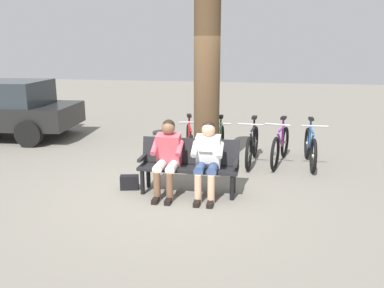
{
  "coord_description": "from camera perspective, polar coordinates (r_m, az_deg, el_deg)",
  "views": [
    {
      "loc": [
        -1.52,
        6.08,
        2.34
      ],
      "look_at": [
        -0.27,
        -0.17,
        0.75
      ],
      "focal_mm": 37.06,
      "sensor_mm": 36.0,
      "label": 1
    }
  ],
  "objects": [
    {
      "name": "person_companion",
      "position": [
        6.29,
        -3.55,
        -1.46
      ],
      "size": [
        0.5,
        0.77,
        1.2
      ],
      "rotation": [
        0.0,
        0.0,
        0.02
      ],
      "color": "#D84C59",
      "rests_on": "ground"
    },
    {
      "name": "bicycle_orange",
      "position": [
        8.12,
        8.66,
        -0.25
      ],
      "size": [
        0.48,
        1.68,
        0.94
      ],
      "rotation": [
        0.0,
        0.0,
        1.49
      ],
      "color": "black",
      "rests_on": "ground"
    },
    {
      "name": "tree_trunk",
      "position": [
        7.31,
        2.16,
        10.14
      ],
      "size": [
        0.48,
        0.48,
        3.69
      ],
      "primitive_type": "cylinder",
      "color": "#4C3823",
      "rests_on": "ground"
    },
    {
      "name": "litter_bin",
      "position": [
        7.6,
        -4.19,
        -0.98
      ],
      "size": [
        0.39,
        0.39,
        0.75
      ],
      "color": "slate",
      "rests_on": "ground"
    },
    {
      "name": "ground_plane",
      "position": [
        6.69,
        -2.55,
        -6.48
      ],
      "size": [
        40.0,
        40.0,
        0.0
      ],
      "primitive_type": "plane",
      "color": "slate"
    },
    {
      "name": "bicycle_black",
      "position": [
        8.23,
        16.65,
        -0.51
      ],
      "size": [
        0.48,
        1.68,
        0.94
      ],
      "rotation": [
        0.0,
        0.0,
        1.6
      ],
      "color": "black",
      "rests_on": "ground"
    },
    {
      "name": "bicycle_silver",
      "position": [
        8.19,
        12.59,
        -0.31
      ],
      "size": [
        0.52,
        1.66,
        0.94
      ],
      "rotation": [
        0.0,
        0.0,
        1.37
      ],
      "color": "black",
      "rests_on": "ground"
    },
    {
      "name": "bench",
      "position": [
        6.42,
        -0.4,
        -2.57
      ],
      "size": [
        1.61,
        0.52,
        0.87
      ],
      "rotation": [
        0.0,
        0.0,
        0.02
      ],
      "color": "black",
      "rests_on": "ground"
    },
    {
      "name": "handbag",
      "position": [
        6.71,
        -8.99,
        -5.48
      ],
      "size": [
        0.32,
        0.21,
        0.24
      ],
      "primitive_type": "cube",
      "rotation": [
        0.0,
        0.0,
        0.24
      ],
      "color": "black",
      "rests_on": "ground"
    },
    {
      "name": "person_reading",
      "position": [
        6.17,
        2.24,
        -1.74
      ],
      "size": [
        0.5,
        0.77,
        1.2
      ],
      "rotation": [
        0.0,
        0.0,
        0.02
      ],
      "color": "white",
      "rests_on": "ground"
    },
    {
      "name": "bicycle_red",
      "position": [
        8.13,
        3.99,
        -0.11
      ],
      "size": [
        0.48,
        1.68,
        0.94
      ],
      "rotation": [
        0.0,
        0.0,
        1.61
      ],
      "color": "black",
      "rests_on": "ground"
    },
    {
      "name": "bicycle_blue",
      "position": [
        8.24,
        -0.33,
        0.12
      ],
      "size": [
        0.59,
        1.64,
        0.94
      ],
      "rotation": [
        0.0,
        0.0,
        1.83
      ],
      "color": "black",
      "rests_on": "ground"
    }
  ]
}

